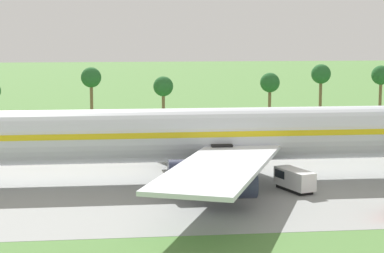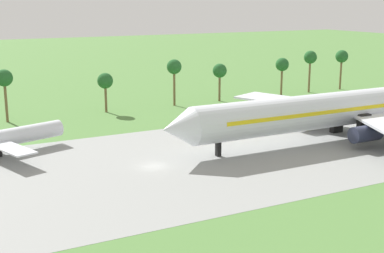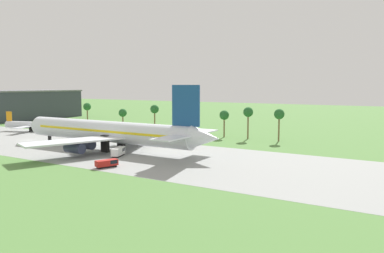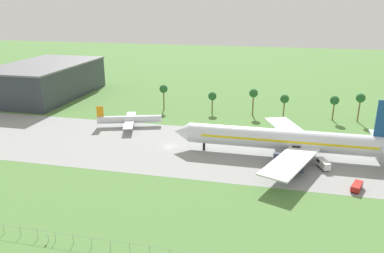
% 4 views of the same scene
% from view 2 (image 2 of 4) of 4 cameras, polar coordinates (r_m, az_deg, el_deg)
% --- Properties ---
extents(ground_plane, '(600.00, 600.00, 0.00)m').
position_cam_2_polar(ground_plane, '(83.51, -4.09, -4.27)').
color(ground_plane, '#517F3D').
extents(taxiway_strip, '(320.00, 44.00, 0.02)m').
position_cam_2_polar(taxiway_strip, '(83.50, -4.09, -4.27)').
color(taxiway_strip, gray).
rests_on(taxiway_strip, ground_plane).
extents(jet_airliner, '(74.31, 55.22, 19.62)m').
position_cam_2_polar(jet_airliner, '(103.79, 16.06, 1.87)').
color(jet_airliner, silver).
rests_on(jet_airliner, ground_plane).
extents(palm_tree_row, '(96.41, 3.60, 11.66)m').
position_cam_2_polar(palm_tree_row, '(135.70, 2.68, 6.27)').
color(palm_tree_row, brown).
rests_on(palm_tree_row, ground_plane).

